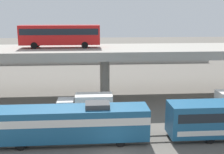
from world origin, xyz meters
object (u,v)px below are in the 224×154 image
at_px(parked_car_0, 176,53).
at_px(train_locomotive, 64,122).
at_px(transit_bus_on_overpass, 60,34).
at_px(parked_car_3, 87,53).
at_px(parked_car_4, 116,53).
at_px(parked_car_1, 180,52).
at_px(service_truck_west, 87,105).
at_px(parked_car_2, 103,54).

bearing_deg(parked_car_0, train_locomotive, 61.34).
bearing_deg(transit_bus_on_overpass, parked_car_3, 84.24).
height_order(train_locomotive, parked_car_4, train_locomotive).
xyz_separation_m(parked_car_1, parked_car_3, (-26.54, 0.03, -0.00)).
height_order(transit_bus_on_overpass, parked_car_1, transit_bus_on_overpass).
bearing_deg(parked_car_4, service_truck_west, 80.07).
height_order(transit_bus_on_overpass, parked_car_2, transit_bus_on_overpass).
relative_size(transit_bus_on_overpass, parked_car_4, 2.74).
height_order(parked_car_3, parked_car_4, same).
bearing_deg(transit_bus_on_overpass, parked_car_4, 71.00).
height_order(train_locomotive, parked_car_1, train_locomotive).
relative_size(parked_car_0, parked_car_2, 0.95).
distance_m(transit_bus_on_overpass, parked_car_1, 46.14).
height_order(parked_car_1, parked_car_4, same).
bearing_deg(parked_car_3, parked_car_0, -5.85).
bearing_deg(parked_car_1, service_truck_west, -120.61).
distance_m(train_locomotive, service_truck_west, 7.10).
distance_m(parked_car_0, parked_car_4, 16.63).
xyz_separation_m(transit_bus_on_overpass, parked_car_1, (30.00, 34.21, -7.66)).
height_order(parked_car_2, parked_car_3, same).
height_order(train_locomotive, transit_bus_on_overpass, transit_bus_on_overpass).
xyz_separation_m(service_truck_west, parked_car_4, (7.61, 43.46, 0.49)).
bearing_deg(train_locomotive, parked_car_1, -119.10).
relative_size(parked_car_2, parked_car_4, 0.99).
bearing_deg(parked_car_0, parked_car_3, -5.85).
bearing_deg(service_truck_west, parked_car_3, -89.28).
bearing_deg(transit_bus_on_overpass, service_truck_west, -67.56).
bearing_deg(parked_car_3, service_truck_west, -89.28).
xyz_separation_m(parked_car_0, parked_car_2, (-20.34, -0.27, 0.00)).
xyz_separation_m(train_locomotive, parked_car_2, (5.98, 47.89, -0.07)).
bearing_deg(parked_car_3, parked_car_4, -3.45).
bearing_deg(train_locomotive, parked_car_4, -101.07).
bearing_deg(parked_car_3, train_locomotive, -91.87).
bearing_deg(parked_car_1, parked_car_3, 179.93).
bearing_deg(parked_car_0, service_truck_west, 59.79).
distance_m(transit_bus_on_overpass, parked_car_2, 33.29).
bearing_deg(transit_bus_on_overpass, parked_car_2, 76.10).
height_order(parked_car_0, parked_car_1, same).
bearing_deg(service_truck_west, parked_car_4, -99.93).
height_order(train_locomotive, service_truck_west, train_locomotive).
bearing_deg(train_locomotive, parked_car_3, -91.87).
bearing_deg(train_locomotive, service_truck_west, -108.14).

